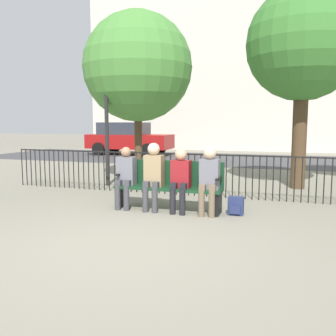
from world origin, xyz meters
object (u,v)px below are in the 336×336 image
Objects in this scene: park_bench at (169,183)px; parked_car_0 at (128,138)px; tree_1 at (138,67)px; backpack at (236,206)px; seated_person_3 at (209,176)px; seated_person_0 at (125,174)px; lamp_post at (106,87)px; seated_person_2 at (180,177)px; seated_person_1 at (153,173)px; tree_2 at (303,45)px.

park_bench is 0.48× the size of parked_car_0.
backpack is at bearing -45.02° from tree_1.
backpack is (0.46, 0.13, -0.53)m from seated_person_3.
lamp_post is (-1.53, 2.22, 1.87)m from seated_person_0.
seated_person_2 reaches higher than park_bench.
seated_person_1 is 0.26× the size of tree_2.
backpack is 4.78m from lamp_post.
lamp_post is at bearing -166.56° from tree_2.
tree_1 is (-1.69, 3.33, 2.42)m from seated_person_1.
seated_person_1 is at bearing 179.46° from seated_person_2.
seated_person_1 is 0.27× the size of tree_1.
seated_person_3 reaches higher than seated_person_0.
seated_person_1 is at bearing -63.52° from parked_car_0.
tree_2 reaches higher than park_bench.
park_bench is 6.21× the size of backpack.
lamp_post is (-3.14, 2.21, 1.83)m from seated_person_3.
seated_person_2 reaches higher than backpack.
park_bench is at bearing -62.10° from parked_car_0.
parked_car_0 reaches higher than backpack.
seated_person_3 reaches higher than backpack.
tree_1 reaches higher than backpack.
park_bench is at bearing 9.08° from seated_person_0.
backpack is at bearing 3.70° from seated_person_0.
seated_person_0 is 1.00× the size of seated_person_2.
tree_2 is (2.31, 3.20, 2.96)m from park_bench.
tree_1 reaches higher than lamp_post.
seated_person_0 is at bearing -170.92° from park_bench.
seated_person_3 is 12.65m from parked_car_0.
backpack is 0.07× the size of tree_2.
parked_car_0 is at bearing 136.67° from tree_2.
backpack is 0.08× the size of lamp_post.
park_bench reaches higher than backpack.
tree_1 is (-1.13, 3.33, 2.48)m from seated_person_0.
seated_person_1 is 12.15m from parked_car_0.
park_bench is 0.52× the size of lamp_post.
seated_person_3 is (0.78, -0.13, 0.19)m from park_bench.
parked_car_0 reaches higher than seated_person_1.
seated_person_3 reaches higher than park_bench.
seated_person_0 is at bearing -55.38° from lamp_post.
tree_2 is at bearing 58.30° from seated_person_2.
seated_person_3 is 0.72m from backpack.
seated_person_3 is 4.59m from tree_2.
park_bench is at bearing 152.02° from seated_person_2.
park_bench is at bearing -41.43° from lamp_post.
seated_person_1 is 0.30× the size of parked_car_0.
seated_person_0 is 3.62× the size of backpack.
backpack is at bearing 4.88° from seated_person_1.
lamp_post is (-2.09, 2.21, 1.81)m from seated_person_1.
seated_person_3 is at bearing -59.27° from parked_car_0.
lamp_post is at bearing -109.73° from tree_1.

